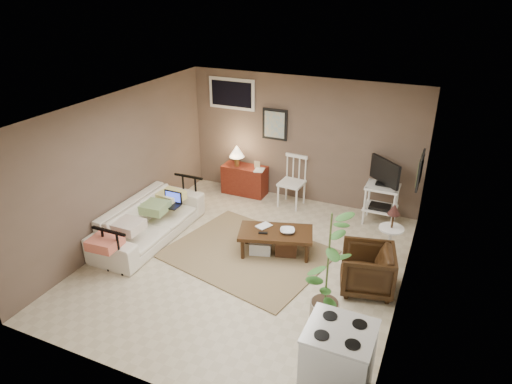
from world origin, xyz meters
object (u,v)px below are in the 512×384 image
at_px(armchair, 367,267).
at_px(tv_stand, 382,190).
at_px(spindle_chair, 292,183).
at_px(potted_plant, 328,267).
at_px(side_table, 392,227).
at_px(red_console, 244,177).
at_px(coffee_table, 275,241).
at_px(stove, 338,363).
at_px(sofa, 149,215).

bearing_deg(armchair, tv_stand, 172.20).
xyz_separation_m(spindle_chair, potted_plant, (1.51, -2.97, 0.40)).
xyz_separation_m(side_table, armchair, (-0.17, -0.83, -0.25)).
xyz_separation_m(red_console, spindle_chair, (1.06, -0.10, 0.10)).
height_order(coffee_table, tv_stand, tv_stand).
bearing_deg(coffee_table, armchair, -12.20).
bearing_deg(tv_stand, stove, -86.17).
height_order(side_table, potted_plant, potted_plant).
distance_m(side_table, stove, 2.76).
distance_m(red_console, tv_stand, 2.74).
distance_m(spindle_chair, potted_plant, 3.36).
bearing_deg(sofa, stove, -116.98).
bearing_deg(potted_plant, tv_stand, 87.03).
bearing_deg(tv_stand, red_console, 177.24).
bearing_deg(armchair, stove, -10.33).
relative_size(coffee_table, tv_stand, 1.05).
distance_m(red_console, potted_plant, 4.04).
xyz_separation_m(red_console, armchair, (2.90, -2.16, 0.01)).
bearing_deg(coffee_table, tv_stand, 52.34).
relative_size(spindle_chair, tv_stand, 0.81).
relative_size(coffee_table, sofa, 0.58).
xyz_separation_m(sofa, stove, (3.68, -1.87, 0.01)).
relative_size(sofa, spindle_chair, 2.25).
bearing_deg(red_console, potted_plant, -50.16).
bearing_deg(coffee_table, side_table, 16.81).
relative_size(spindle_chair, armchair, 1.35).
xyz_separation_m(red_console, tv_stand, (2.72, -0.13, 0.28)).
distance_m(spindle_chair, armchair, 2.76).
xyz_separation_m(sofa, red_console, (0.69, 2.21, -0.08)).
bearing_deg(spindle_chair, coffee_table, -78.50).
bearing_deg(tv_stand, sofa, -148.62).
relative_size(tv_stand, stove, 1.36).
height_order(spindle_chair, potted_plant, potted_plant).
distance_m(coffee_table, potted_plant, 1.81).
bearing_deg(armchair, red_console, -139.50).
bearing_deg(armchair, side_table, 155.49).
bearing_deg(stove, tv_stand, 93.83).
height_order(sofa, potted_plant, potted_plant).
relative_size(red_console, potted_plant, 0.63).
bearing_deg(red_console, coffee_table, -52.50).
bearing_deg(spindle_chair, potted_plant, -63.04).
height_order(sofa, side_table, side_table).
bearing_deg(side_table, armchair, -101.65).
bearing_deg(coffee_table, stove, -54.97).
bearing_deg(side_table, potted_plant, -106.05).
relative_size(sofa, tv_stand, 1.83).
distance_m(tv_stand, potted_plant, 2.96).
xyz_separation_m(tv_stand, side_table, (0.35, -1.20, -0.02)).
height_order(tv_stand, side_table, tv_stand).
bearing_deg(red_console, stove, -53.84).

